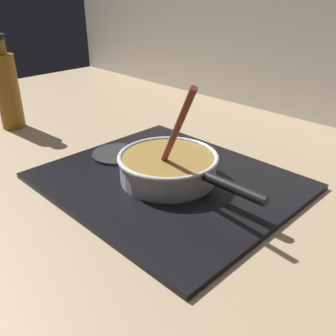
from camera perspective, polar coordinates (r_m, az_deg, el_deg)
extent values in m
cube|color=#9E8466|center=(0.87, -9.32, -4.97)|extent=(2.40, 1.60, 0.04)
cube|color=silver|center=(1.36, 18.91, 18.74)|extent=(2.40, 0.02, 0.55)
cube|color=black|center=(0.89, 0.00, -2.00)|extent=(0.56, 0.48, 0.01)
torus|color=#592D0C|center=(0.88, 0.00, -1.43)|extent=(0.20, 0.20, 0.01)
cylinder|color=#262628|center=(1.01, -7.71, 2.15)|extent=(0.13, 0.13, 0.01)
cylinder|color=silver|center=(0.87, 0.00, 0.00)|extent=(0.22, 0.22, 0.06)
cylinder|color=olive|center=(0.87, 0.00, 0.24)|extent=(0.21, 0.21, 0.05)
torus|color=silver|center=(0.86, 0.00, 1.71)|extent=(0.23, 0.23, 0.01)
cylinder|color=black|center=(0.76, 9.99, -3.02)|extent=(0.15, 0.02, 0.02)
cylinder|color=#EDD88C|center=(0.85, -5.18, 0.52)|extent=(0.04, 0.04, 0.01)
cylinder|color=#EDD88C|center=(0.86, 0.01, 1.11)|extent=(0.03, 0.03, 0.01)
cylinder|color=#E5CC7A|center=(0.80, 1.11, -1.19)|extent=(0.03, 0.03, 0.01)
cylinder|color=beige|center=(0.86, 3.50, 1.09)|extent=(0.03, 0.03, 0.01)
cylinder|color=#EDD88C|center=(0.92, 2.71, 2.84)|extent=(0.03, 0.03, 0.01)
cylinder|color=maroon|center=(0.76, 1.22, 5.63)|extent=(0.14, 0.06, 0.22)
cube|color=brown|center=(0.86, -0.92, 0.61)|extent=(0.05, 0.04, 0.01)
cylinder|color=#8C5919|center=(1.30, -23.12, 10.52)|extent=(0.07, 0.07, 0.23)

